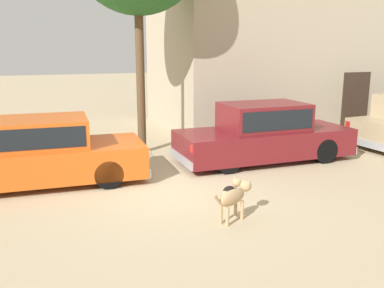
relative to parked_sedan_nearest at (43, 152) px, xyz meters
name	(u,v)px	position (x,y,z in m)	size (l,w,h in m)	color
ground_plane	(170,190)	(2.44, -1.38, -0.72)	(80.00, 80.00, 0.00)	tan
parked_sedan_nearest	(43,152)	(0.00, 0.00, 0.00)	(4.49, 1.94, 1.45)	#D15619
parked_sedan_second	(264,133)	(5.45, 0.01, 0.03)	(4.73, 1.70, 1.52)	maroon
apartment_block	(364,21)	(12.71, 4.87, 3.22)	(16.86, 5.47, 7.87)	tan
stray_dog_spotted	(235,196)	(3.02, -3.29, -0.28)	(0.96, 0.53, 0.68)	tan
stray_dog_tan	(231,190)	(3.44, -2.25, -0.57)	(0.79, 0.70, 0.35)	tan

